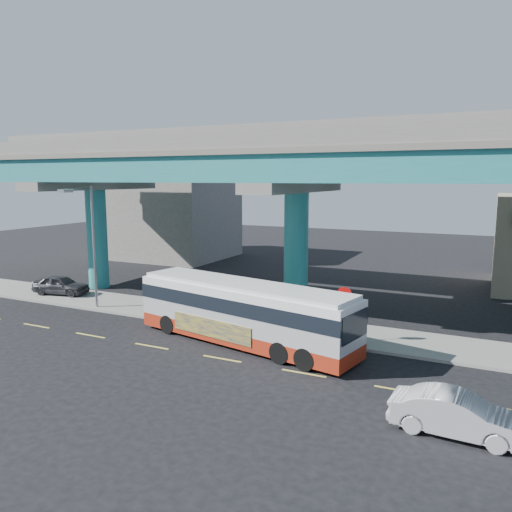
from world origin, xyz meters
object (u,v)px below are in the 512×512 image
at_px(transit_bus, 244,310).
at_px(street_lamp, 87,230).
at_px(stop_sign, 344,302).
at_px(sedan, 457,415).
at_px(parked_car, 61,285).

height_order(transit_bus, street_lamp, street_lamp).
xyz_separation_m(transit_bus, stop_sign, (4.53, 2.13, 0.46)).
bearing_deg(sedan, stop_sign, 41.75).
bearing_deg(street_lamp, sedan, -16.51).
height_order(parked_car, stop_sign, stop_sign).
xyz_separation_m(sedan, stop_sign, (-5.79, 7.20, 1.48)).
height_order(sedan, stop_sign, stop_sign).
relative_size(sedan, parked_car, 1.02).
distance_m(parked_car, stop_sign, 20.87).
distance_m(street_lamp, stop_sign, 16.29).
bearing_deg(parked_car, transit_bus, -113.92).
height_order(sedan, street_lamp, street_lamp).
relative_size(parked_car, street_lamp, 0.55).
relative_size(transit_bus, stop_sign, 4.47).
bearing_deg(street_lamp, parked_car, 155.87).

